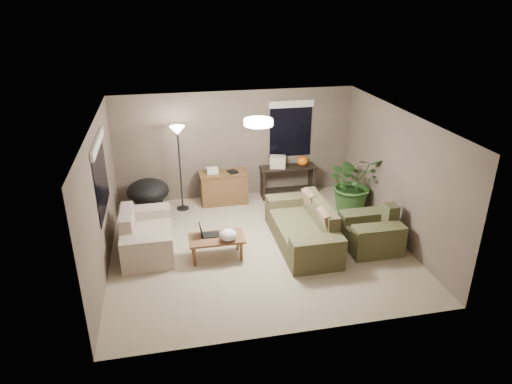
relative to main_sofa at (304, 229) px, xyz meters
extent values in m
plane|color=tan|center=(-0.89, 0.06, -0.29)|extent=(5.50, 5.50, 0.00)
plane|color=white|center=(-0.89, 0.06, 2.21)|extent=(5.50, 5.50, 0.00)
plane|color=#6F5F52|center=(-0.89, 2.56, 0.96)|extent=(5.50, 0.00, 5.50)
plane|color=#6F5F52|center=(-0.89, -2.44, 0.96)|extent=(5.50, 0.00, 5.50)
plane|color=#6F5F52|center=(-3.64, 0.06, 0.96)|extent=(0.00, 5.00, 5.00)
plane|color=#6F5F52|center=(1.86, 0.06, 0.96)|extent=(0.00, 5.00, 5.00)
cube|color=#4D4B2E|center=(-0.04, 0.00, -0.08)|extent=(0.95, 1.48, 0.42)
cube|color=brown|center=(0.32, 0.00, 0.34)|extent=(0.22, 1.48, 0.43)
cube|color=#4B482D|center=(-0.04, -0.92, 0.01)|extent=(0.95, 0.36, 0.60)
cube|color=brown|center=(-0.04, 0.92, 0.01)|extent=(0.95, 0.36, 0.60)
cube|color=#8C7251|center=(0.26, -0.45, 0.36)|extent=(0.24, 0.45, 0.47)
cube|color=#8C7251|center=(0.26, 0.45, 0.36)|extent=(0.28, 0.47, 0.47)
cube|color=beige|center=(-2.94, 0.34, -0.08)|extent=(0.90, 0.88, 0.42)
cube|color=beige|center=(-3.28, 0.34, 0.34)|extent=(0.22, 0.88, 0.43)
cube|color=beige|center=(-2.94, -0.28, 0.01)|extent=(0.90, 0.36, 0.60)
cube|color=#BEB5A2|center=(-2.94, 0.96, 0.01)|extent=(0.90, 0.36, 0.60)
cube|color=#47482B|center=(1.19, -0.40, -0.08)|extent=(0.95, 0.28, 0.42)
cube|color=#484A2C|center=(1.56, -0.40, 0.34)|extent=(0.22, 0.28, 0.43)
cube|color=brown|center=(1.19, -0.72, 0.01)|extent=(0.95, 0.36, 0.60)
cube|color=#4B4D2E|center=(1.19, -0.08, 0.01)|extent=(0.95, 0.36, 0.60)
cube|color=brown|center=(-1.71, -0.19, 0.11)|extent=(1.00, 0.55, 0.04)
cylinder|color=brown|center=(-2.13, -0.39, -0.10)|extent=(0.06, 0.06, 0.38)
cylinder|color=brown|center=(-1.29, -0.39, -0.10)|extent=(0.06, 0.06, 0.38)
cylinder|color=brown|center=(-2.13, 0.01, -0.10)|extent=(0.06, 0.06, 0.38)
cylinder|color=brown|center=(-1.29, 0.01, -0.10)|extent=(0.06, 0.06, 0.38)
cube|color=black|center=(-1.81, -0.09, 0.13)|extent=(0.34, 0.24, 0.02)
cube|color=black|center=(-1.97, -0.09, 0.25)|extent=(0.07, 0.23, 0.22)
ellipsoid|color=white|center=(-1.51, -0.34, 0.23)|extent=(0.35, 0.33, 0.21)
cube|color=brown|center=(-1.24, 2.17, 0.06)|extent=(1.05, 0.45, 0.71)
cube|color=brown|center=(-1.24, 2.17, 0.44)|extent=(1.10, 0.50, 0.04)
cube|color=silver|center=(-1.49, 2.17, 0.52)|extent=(0.25, 0.21, 0.12)
cube|color=black|center=(-1.04, 2.12, 0.48)|extent=(0.24, 0.27, 0.04)
cube|color=black|center=(0.29, 2.23, 0.44)|extent=(1.30, 0.40, 0.04)
cube|color=black|center=(-0.31, 2.23, 0.06)|extent=(0.05, 0.38, 0.71)
cube|color=black|center=(0.89, 2.23, 0.06)|extent=(0.05, 0.38, 0.71)
cube|color=black|center=(0.29, 2.23, -0.14)|extent=(1.25, 0.36, 0.03)
ellipsoid|color=orange|center=(0.64, 2.23, 0.57)|extent=(0.29, 0.29, 0.22)
cube|color=beige|center=(0.04, 2.23, 0.59)|extent=(0.41, 0.35, 0.27)
cylinder|color=black|center=(-2.93, 1.90, -0.14)|extent=(0.60, 0.60, 0.30)
ellipsoid|color=black|center=(-2.93, 1.90, 0.26)|extent=(1.07, 1.07, 0.50)
cylinder|color=black|center=(-2.21, 2.02, -0.28)|extent=(0.28, 0.28, 0.02)
cylinder|color=black|center=(-2.21, 2.02, 0.61)|extent=(0.04, 0.04, 1.78)
cone|color=white|center=(-2.21, 2.02, 1.53)|extent=(0.32, 0.32, 0.18)
cylinder|color=white|center=(-0.89, 0.06, 2.15)|extent=(0.50, 0.50, 0.10)
imported|color=#2D5923|center=(1.49, 1.18, 0.23)|extent=(1.20, 1.33, 1.04)
cube|color=tan|center=(1.57, -0.04, -0.28)|extent=(0.32, 0.32, 0.03)
cylinder|color=tan|center=(1.57, -0.04, -0.04)|extent=(0.12, 0.12, 0.44)
cube|color=tan|center=(1.57, -0.04, 0.19)|extent=(0.22, 0.22, 0.03)
cube|color=black|center=(-3.62, 0.36, 1.26)|extent=(0.01, 1.50, 1.30)
cube|color=white|center=(-3.60, 0.36, 1.86)|extent=(0.05, 1.56, 0.16)
cube|color=black|center=(0.41, 2.54, 1.26)|extent=(1.00, 0.01, 1.30)
cube|color=white|center=(0.41, 2.52, 1.86)|extent=(1.06, 0.05, 0.16)
camera|label=1|loc=(-2.48, -7.40, 4.18)|focal=32.00mm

